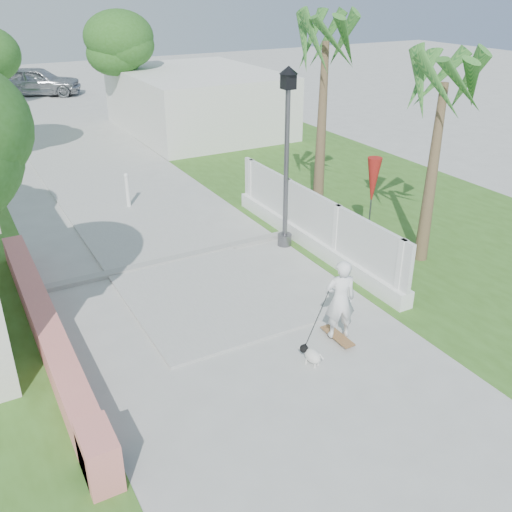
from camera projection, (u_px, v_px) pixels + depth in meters
ground at (310, 408)px, 9.14m from camera, size 90.00×90.00×0.00m
path_strip at (54, 136)px, 24.85m from camera, size 3.20×36.00×0.06m
curb at (172, 260)px, 13.84m from camera, size 6.50×0.25×0.10m
grass_right at (352, 191)px, 18.48m from camera, size 8.00×20.00×0.01m
pink_wall at (50, 338)px, 10.36m from camera, size 0.45×8.20×0.80m
lattice_fence at (312, 228)px, 14.32m from camera, size 0.35×7.00×1.50m
building_right at (197, 101)px, 25.34m from camera, size 6.00×8.00×2.60m
street_lamp at (287, 153)px, 13.66m from camera, size 0.44×0.44×4.44m
bollard at (127, 190)px, 16.83m from camera, size 0.14×0.14×1.09m
patio_umbrella at (373, 182)px, 14.03m from camera, size 0.36×0.36×2.30m
tree_path_right at (118, 48)px, 24.72m from camera, size 3.00×3.00×4.79m
palm_far at (325, 54)px, 14.29m from camera, size 1.80×1.80×5.30m
palm_near at (443, 94)px, 12.28m from camera, size 1.80×1.80×4.70m
skateboarder at (334, 305)px, 10.41m from camera, size 1.18×0.85×1.68m
dog at (311, 355)px, 10.10m from camera, size 0.36×0.50×0.36m
parked_car at (37, 81)px, 33.11m from camera, size 5.26×3.61×1.66m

